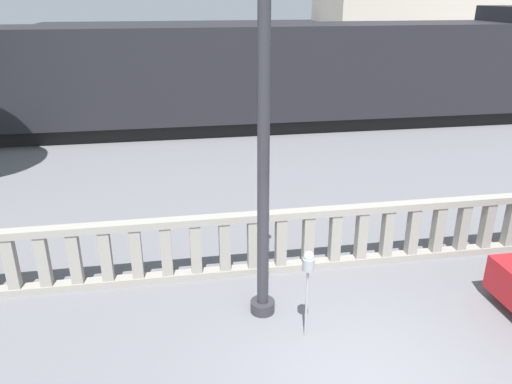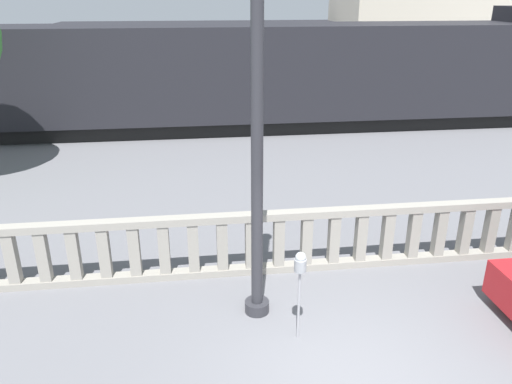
{
  "view_description": "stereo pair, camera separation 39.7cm",
  "coord_description": "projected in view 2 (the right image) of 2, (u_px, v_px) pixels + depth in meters",
  "views": [
    {
      "loc": [
        -2.46,
        -5.11,
        5.09
      ],
      "look_at": [
        -0.85,
        4.24,
        1.29
      ],
      "focal_mm": 35.0,
      "sensor_mm": 36.0,
      "label": 1
    },
    {
      "loc": [
        -2.07,
        -5.16,
        5.09
      ],
      "look_at": [
        -0.85,
        4.24,
        1.29
      ],
      "focal_mm": 35.0,
      "sensor_mm": 36.0,
      "label": 2
    }
  ],
  "objects": [
    {
      "name": "train_near",
      "position": [
        242.0,
        76.0,
        19.25
      ],
      "size": [
        27.9,
        3.1,
        4.57
      ],
      "color": "black",
      "rests_on": "ground"
    },
    {
      "name": "lamppost",
      "position": [
        257.0,
        171.0,
        7.61
      ],
      "size": [
        0.42,
        0.42,
        5.41
      ],
      "color": "#2D2D33",
      "rests_on": "ground"
    },
    {
      "name": "train_far",
      "position": [
        256.0,
        45.0,
        34.0
      ],
      "size": [
        25.38,
        2.95,
        3.88
      ],
      "color": "black",
      "rests_on": "ground"
    },
    {
      "name": "balustrade",
      "position": [
        306.0,
        240.0,
        9.64
      ],
      "size": [
        16.06,
        0.24,
        1.26
      ],
      "color": "gray",
      "rests_on": "ground"
    },
    {
      "name": "parking_meter",
      "position": [
        300.0,
        269.0,
        7.47
      ],
      "size": [
        0.19,
        0.19,
        1.52
      ],
      "color": "#99999E",
      "rests_on": "ground"
    }
  ]
}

